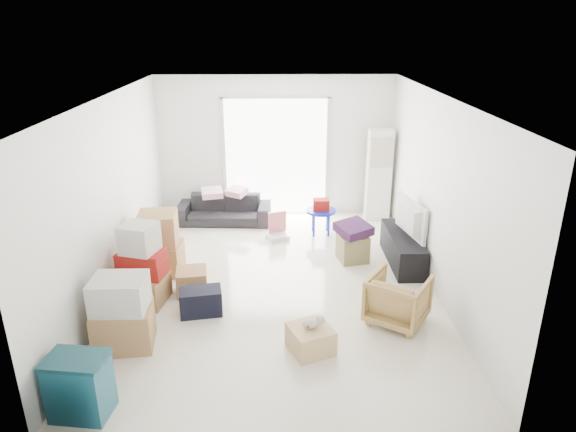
# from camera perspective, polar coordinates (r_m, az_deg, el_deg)

# --- Properties ---
(room_shell) EXTENTS (4.98, 6.48, 3.18)m
(room_shell) POSITION_cam_1_polar(r_m,az_deg,el_deg) (7.06, -1.36, 2.15)
(room_shell) COLOR white
(room_shell) RESTS_ON ground
(sliding_door) EXTENTS (2.10, 0.04, 2.33)m
(sliding_door) POSITION_cam_1_polar(r_m,az_deg,el_deg) (9.96, -1.35, 7.06)
(sliding_door) COLOR white
(sliding_door) RESTS_ON room_shell
(ac_tower) EXTENTS (0.45, 0.30, 1.75)m
(ac_tower) POSITION_cam_1_polar(r_m,az_deg,el_deg) (9.92, 10.03, 4.50)
(ac_tower) COLOR white
(ac_tower) RESTS_ON room_shell
(tv_console) EXTENTS (0.43, 1.43, 0.48)m
(tv_console) POSITION_cam_1_polar(r_m,az_deg,el_deg) (8.35, 12.60, -3.55)
(tv_console) COLOR black
(tv_console) RESTS_ON room_shell
(television) EXTENTS (0.75, 1.08, 0.13)m
(television) POSITION_cam_1_polar(r_m,az_deg,el_deg) (8.23, 12.76, -1.63)
(television) COLOR black
(television) RESTS_ON tv_console
(sofa) EXTENTS (1.78, 0.61, 0.68)m
(sofa) POSITION_cam_1_polar(r_m,az_deg,el_deg) (9.81, -7.14, 1.19)
(sofa) COLOR black
(sofa) RESTS_ON room_shell
(pillow_left) EXTENTS (0.43, 0.37, 0.12)m
(pillow_left) POSITION_cam_1_polar(r_m,az_deg,el_deg) (9.69, -8.49, 3.37)
(pillow_left) COLOR #D299A3
(pillow_left) RESTS_ON sofa
(pillow_right) EXTENTS (0.41, 0.39, 0.11)m
(pillow_right) POSITION_cam_1_polar(r_m,az_deg,el_deg) (9.70, -5.75, 3.50)
(pillow_right) COLOR #D299A3
(pillow_right) RESTS_ON sofa
(armchair) EXTENTS (0.93, 0.92, 0.71)m
(armchair) POSITION_cam_1_polar(r_m,az_deg,el_deg) (6.70, 12.14, -8.78)
(armchair) COLOR tan
(armchair) RESTS_ON room_shell
(storage_bins) EXTENTS (0.62, 0.47, 0.65)m
(storage_bins) POSITION_cam_1_polar(r_m,az_deg,el_deg) (5.57, -22.16, -17.10)
(storage_bins) COLOR #165266
(storage_bins) RESTS_ON room_shell
(box_stack_a) EXTENTS (0.72, 0.63, 0.88)m
(box_stack_a) POSITION_cam_1_polar(r_m,az_deg,el_deg) (6.38, -17.95, -10.32)
(box_stack_a) COLOR tan
(box_stack_a) RESTS_ON room_shell
(box_stack_b) EXTENTS (0.68, 0.65, 1.14)m
(box_stack_b) POSITION_cam_1_polar(r_m,az_deg,el_deg) (7.20, -15.85, -5.69)
(box_stack_b) COLOR tan
(box_stack_b) RESTS_ON room_shell
(box_stack_c) EXTENTS (0.67, 0.59, 0.96)m
(box_stack_c) POSITION_cam_1_polar(r_m,az_deg,el_deg) (8.00, -14.10, -3.00)
(box_stack_c) COLOR tan
(box_stack_c) RESTS_ON room_shell
(loose_box) EXTENTS (0.47, 0.47, 0.35)m
(loose_box) POSITION_cam_1_polar(r_m,az_deg,el_deg) (7.43, -10.64, -7.13)
(loose_box) COLOR tan
(loose_box) RESTS_ON room_shell
(duffel_bag) EXTENTS (0.59, 0.41, 0.35)m
(duffel_bag) POSITION_cam_1_polar(r_m,az_deg,el_deg) (6.91, -9.67, -9.35)
(duffel_bag) COLOR black
(duffel_bag) RESTS_ON room_shell
(ottoman) EXTENTS (0.51, 0.51, 0.43)m
(ottoman) POSITION_cam_1_polar(r_m,az_deg,el_deg) (8.30, 7.19, -3.50)
(ottoman) COLOR olive
(ottoman) RESTS_ON room_shell
(blanket) EXTENTS (0.64, 0.64, 0.14)m
(blanket) POSITION_cam_1_polar(r_m,az_deg,el_deg) (8.18, 7.28, -1.66)
(blanket) COLOR #3B1B44
(blanket) RESTS_ON ottoman
(kids_table) EXTENTS (0.53, 0.53, 0.66)m
(kids_table) POSITION_cam_1_polar(r_m,az_deg,el_deg) (9.18, 3.69, 0.76)
(kids_table) COLOR #0D1DB2
(kids_table) RESTS_ON room_shell
(toy_walker) EXTENTS (0.43, 0.41, 0.47)m
(toy_walker) POSITION_cam_1_polar(r_m,az_deg,el_deg) (9.09, -1.20, -1.70)
(toy_walker) COLOR silver
(toy_walker) RESTS_ON room_shell
(wood_crate) EXTENTS (0.60, 0.60, 0.31)m
(wood_crate) POSITION_cam_1_polar(r_m,az_deg,el_deg) (6.14, 2.53, -13.50)
(wood_crate) COLOR tan
(wood_crate) RESTS_ON room_shell
(plush_bunny) EXTENTS (0.26, 0.15, 0.13)m
(plush_bunny) POSITION_cam_1_polar(r_m,az_deg,el_deg) (6.03, 2.84, -11.78)
(plush_bunny) COLOR #B2ADA8
(plush_bunny) RESTS_ON wood_crate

